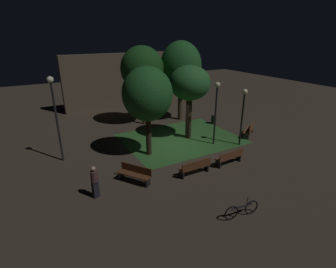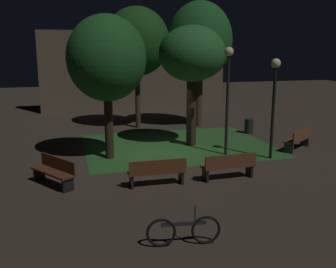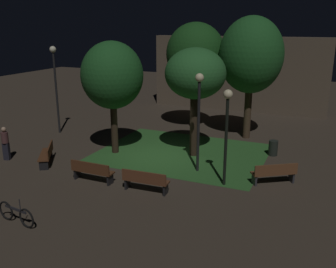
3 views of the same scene
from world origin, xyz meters
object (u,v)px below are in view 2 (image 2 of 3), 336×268
object	(u,v)px
lamp_post_plaza_east	(274,90)
bicycle	(184,231)
bench_lawn_edge	(229,165)
bench_by_lamp	(299,139)
tree_tall_center	(200,41)
tree_left_canopy	(192,55)
lamp_post_plaza_west	(228,82)
bench_front_left	(55,170)
trash_bin	(249,126)
tree_right_canopy	(137,42)
bench_back_row	(157,171)
tree_lawn_side	(107,59)

from	to	relation	value
lamp_post_plaza_east	bicycle	world-z (taller)	lamp_post_plaza_east
bicycle	bench_lawn_edge	bearing A→B (deg)	54.22
bench_by_lamp	tree_tall_center	world-z (taller)	tree_tall_center
bench_lawn_edge	tree_left_canopy	size ratio (longest dim) A/B	0.35
lamp_post_plaza_west	lamp_post_plaza_east	world-z (taller)	lamp_post_plaza_west
bench_front_left	tree_left_canopy	world-z (taller)	tree_left_canopy
bench_lawn_edge	trash_bin	distance (m)	7.32
bench_front_left	tree_left_canopy	size ratio (longest dim) A/B	0.34
trash_bin	bicycle	size ratio (longest dim) A/B	0.45
tree_left_canopy	tree_right_canopy	size ratio (longest dim) A/B	0.82
bench_back_row	tree_tall_center	xyz separation A→B (m)	(4.41, 8.67, 4.08)
tree_lawn_side	tree_right_canopy	xyz separation A→B (m)	(2.18, 5.59, 0.70)
bench_lawn_edge	bench_front_left	distance (m)	5.58
bench_back_row	lamp_post_plaza_east	bearing A→B (deg)	20.51
tree_tall_center	lamp_post_plaza_east	distance (m)	7.08
lamp_post_plaza_east	bench_back_row	bearing A→B (deg)	-159.49
tree_tall_center	lamp_post_plaza_east	world-z (taller)	tree_tall_center
bench_front_left	tree_right_canopy	bearing A→B (deg)	62.88
bench_by_lamp	bicycle	xyz separation A→B (m)	(-7.11, -6.52, -0.14)
bench_back_row	bicycle	distance (m)	3.79
bench_by_lamp	bench_back_row	bearing A→B (deg)	-158.03
tree_tall_center	trash_bin	distance (m)	5.18
bicycle	trash_bin	bearing A→B (deg)	56.83
bench_lawn_edge	trash_bin	size ratio (longest dim) A/B	2.44
tree_lawn_side	trash_bin	size ratio (longest dim) A/B	7.30
tree_lawn_side	tree_right_canopy	world-z (taller)	tree_right_canopy
bicycle	tree_tall_center	bearing A→B (deg)	69.27
bench_lawn_edge	tree_tall_center	distance (m)	9.79
bench_lawn_edge	bench_front_left	xyz separation A→B (m)	(-5.50, 0.92, 0.00)
tree_right_canopy	bicycle	size ratio (longest dim) A/B	3.84
trash_bin	bench_back_row	bearing A→B (deg)	-135.02
tree_lawn_side	lamp_post_plaza_east	bearing A→B (deg)	-15.33
lamp_post_plaza_west	bench_back_row	bearing A→B (deg)	-141.18
bench_by_lamp	tree_left_canopy	bearing A→B (deg)	154.26
bench_lawn_edge	tree_left_canopy	xyz separation A→B (m)	(0.26, 4.74, 3.44)
bench_lawn_edge	lamp_post_plaza_west	size ratio (longest dim) A/B	0.43
lamp_post_plaza_west	trash_bin	bearing A→B (deg)	51.40
tree_left_canopy	tree_right_canopy	xyz separation A→B (m)	(-1.56, 4.38, 0.61)
bench_front_left	lamp_post_plaza_west	bearing A→B (deg)	16.17
tree_right_canopy	bicycle	distance (m)	13.63
tree_right_canopy	lamp_post_plaza_east	world-z (taller)	tree_right_canopy
bench_front_left	lamp_post_plaza_west	distance (m)	7.30
bench_by_lamp	bench_front_left	bearing A→B (deg)	-169.55
bench_back_row	bench_front_left	xyz separation A→B (m)	(-3.08, 0.92, 0.00)
bench_front_left	tree_tall_center	bearing A→B (deg)	45.97
bench_back_row	bench_by_lamp	distance (m)	7.34
tree_left_canopy	bench_by_lamp	bearing A→B (deg)	-25.74
tree_tall_center	bench_by_lamp	bearing A→B (deg)	-67.94
tree_tall_center	tree_lawn_side	bearing A→B (deg)	-136.79
tree_lawn_side	tree_right_canopy	distance (m)	6.04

